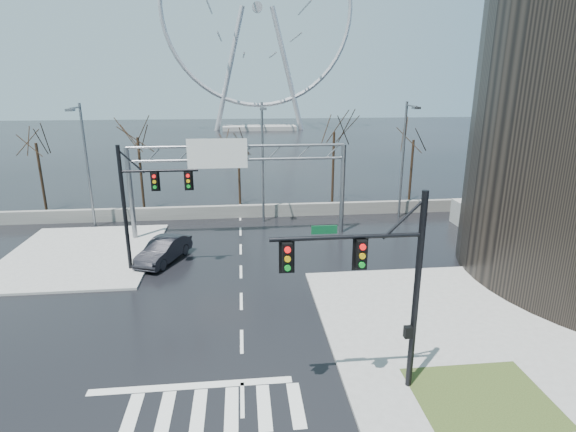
{
  "coord_description": "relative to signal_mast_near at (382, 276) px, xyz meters",
  "views": [
    {
      "loc": [
        0.23,
        -18.41,
        11.59
      ],
      "look_at": [
        2.87,
        6.69,
        4.0
      ],
      "focal_mm": 28.0,
      "sensor_mm": 36.0,
      "label": 1
    }
  ],
  "objects": [
    {
      "name": "sign_gantry",
      "position": [
        -5.52,
        19.0,
        0.31
      ],
      "size": [
        16.36,
        0.4,
        7.6
      ],
      "color": "slate",
      "rests_on": "ground"
    },
    {
      "name": "tree_right",
      "position": [
        3.86,
        27.54,
        1.34
      ],
      "size": [
        3.9,
        3.9,
        7.8
      ],
      "color": "black",
      "rests_on": "ground"
    },
    {
      "name": "sidewalk_right_ext",
      "position": [
        4.86,
        6.04,
        -4.8
      ],
      "size": [
        12.0,
        10.0,
        0.15
      ],
      "primitive_type": "cube",
      "color": "gray",
      "rests_on": "ground"
    },
    {
      "name": "car",
      "position": [
        -10.23,
        14.35,
        -4.08
      ],
      "size": [
        3.41,
        5.07,
        1.58
      ],
      "primitive_type": "imported",
      "rotation": [
        0.0,
        0.0,
        -0.4
      ],
      "color": "black",
      "rests_on": "ground"
    },
    {
      "name": "streetlight_right",
      "position": [
        8.86,
        22.2,
        1.01
      ],
      "size": [
        0.5,
        2.55,
        10.0
      ],
      "color": "slate",
      "rests_on": "ground"
    },
    {
      "name": "ferris_wheel",
      "position": [
        -0.14,
        99.04,
        21.26
      ],
      "size": [
        45.0,
        6.0,
        50.91
      ],
      "color": "gray",
      "rests_on": "ground"
    },
    {
      "name": "tree_left",
      "position": [
        -14.14,
        27.54,
        1.1
      ],
      "size": [
        3.75,
        3.75,
        7.5
      ],
      "color": "black",
      "rests_on": "ground"
    },
    {
      "name": "signal_mast_far",
      "position": [
        -11.01,
        13.0,
        -0.04
      ],
      "size": [
        4.72,
        0.41,
        8.0
      ],
      "color": "black",
      "rests_on": "ground"
    },
    {
      "name": "tree_far_left",
      "position": [
        -23.14,
        28.04,
        0.7
      ],
      "size": [
        3.5,
        3.5,
        7.0
      ],
      "color": "black",
      "rests_on": "ground"
    },
    {
      "name": "ground",
      "position": [
        -5.14,
        4.04,
        -4.87
      ],
      "size": [
        260.0,
        260.0,
        0.0
      ],
      "primitive_type": "plane",
      "color": "black",
      "rests_on": "ground"
    },
    {
      "name": "signal_mast_near",
      "position": [
        0.0,
        0.0,
        0.0
      ],
      "size": [
        5.52,
        0.41,
        8.0
      ],
      "color": "black",
      "rests_on": "ground"
    },
    {
      "name": "barrier_wall",
      "position": [
        -5.14,
        24.04,
        -4.32
      ],
      "size": [
        52.0,
        0.5,
        1.1
      ],
      "primitive_type": "cube",
      "color": "slate",
      "rests_on": "ground"
    },
    {
      "name": "tree_far_right",
      "position": [
        11.86,
        28.04,
        0.54
      ],
      "size": [
        3.4,
        3.4,
        6.8
      ],
      "color": "black",
      "rests_on": "ground"
    },
    {
      "name": "grass_strip",
      "position": [
        3.86,
        -0.96,
        -4.72
      ],
      "size": [
        5.0,
        4.0,
        0.02
      ],
      "primitive_type": "cube",
      "color": "#2C3817",
      "rests_on": "sidewalk_near"
    },
    {
      "name": "streetlight_mid",
      "position": [
        -3.14,
        22.2,
        1.01
      ],
      "size": [
        0.5,
        2.55,
        10.0
      ],
      "color": "slate",
      "rests_on": "ground"
    },
    {
      "name": "tree_center",
      "position": [
        -5.14,
        28.54,
        0.3
      ],
      "size": [
        3.25,
        3.25,
        6.5
      ],
      "color": "black",
      "rests_on": "ground"
    },
    {
      "name": "sidewalk_far",
      "position": [
        -16.14,
        16.04,
        -4.8
      ],
      "size": [
        10.0,
        12.0,
        0.15
      ],
      "primitive_type": "cube",
      "color": "gray",
      "rests_on": "ground"
    },
    {
      "name": "streetlight_left",
      "position": [
        -17.14,
        22.2,
        1.01
      ],
      "size": [
        0.5,
        2.55,
        10.0
      ],
      "color": "slate",
      "rests_on": "ground"
    }
  ]
}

